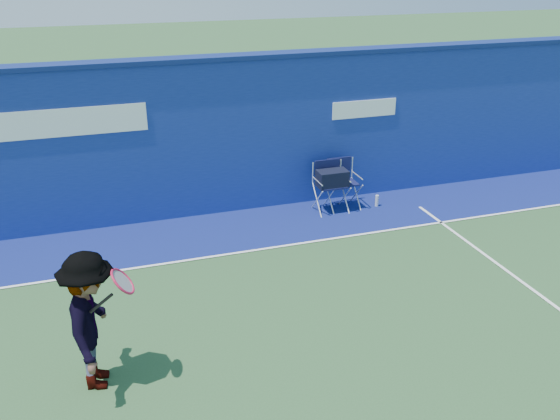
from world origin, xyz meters
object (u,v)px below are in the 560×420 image
object	(u,v)px
directors_chair_right	(331,191)
directors_chair_left	(343,193)
water_bottle	(377,201)
tennis_player	(92,321)

from	to	relation	value
directors_chair_right	directors_chair_left	bearing A→B (deg)	16.72
water_bottle	tennis_player	size ratio (longest dim) A/B	0.14
directors_chair_left	tennis_player	xyz separation A→B (m)	(-4.98, -4.05, 0.57)
tennis_player	water_bottle	bearing A→B (deg)	34.31
directors_chair_left	water_bottle	distance (m)	0.75
water_bottle	tennis_player	bearing A→B (deg)	-145.69
directors_chair_left	water_bottle	xyz separation A→B (m)	(0.70, -0.18, -0.19)
water_bottle	tennis_player	distance (m)	6.91
directors_chair_left	directors_chair_right	distance (m)	0.32
directors_chair_right	tennis_player	bearing A→B (deg)	-139.77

